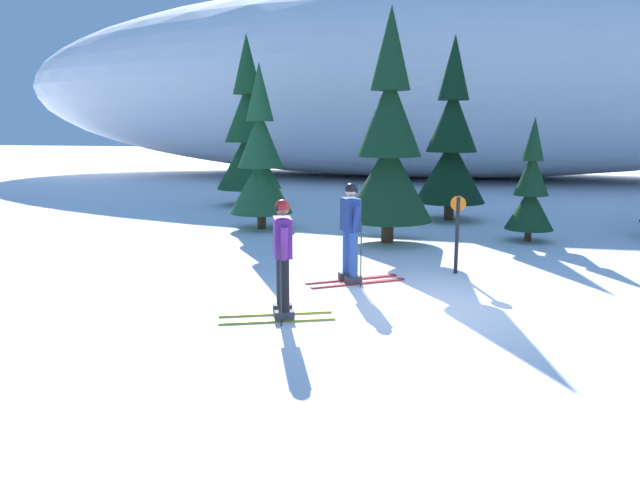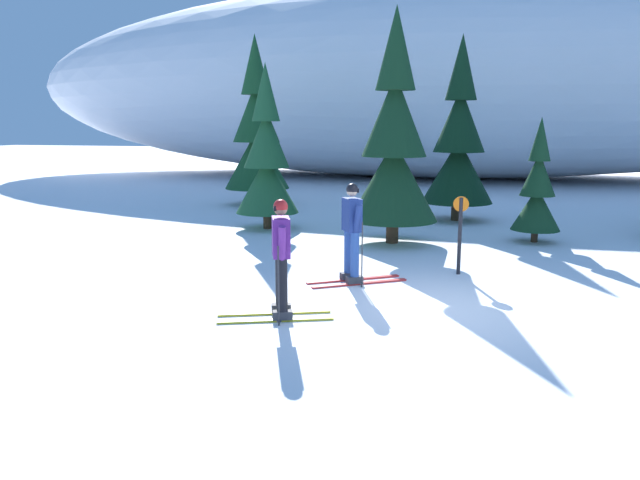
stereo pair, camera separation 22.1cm
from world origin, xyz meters
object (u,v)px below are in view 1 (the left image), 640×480
Objects in this scene: skier_navy_jacket at (351,232)px; pine_tree_center at (451,144)px; pine_tree_far_left at (248,135)px; pine_tree_left at (261,161)px; trail_marker_post at (457,230)px; skier_purple_jacket at (282,257)px; pine_tree_center_right at (531,190)px; pine_tree_center_left at (389,147)px.

pine_tree_center is (1.40, 7.74, 1.27)m from skier_navy_jacket.
pine_tree_left is (2.01, -4.54, -0.58)m from pine_tree_far_left.
pine_tree_left is 2.96× the size of trail_marker_post.
skier_purple_jacket is 8.05m from pine_tree_center_right.
skier_purple_jacket is 6.24m from pine_tree_center_left.
skier_navy_jacket reaches higher than skier_purple_jacket.
pine_tree_center_right is at bearing -56.20° from pine_tree_center.
pine_tree_far_left is 3.92× the size of trail_marker_post.
skier_navy_jacket is at bearing -55.92° from pine_tree_left.
pine_tree_center is at bearing 123.80° from pine_tree_center_right.
pine_tree_center_left is 3.68× the size of trail_marker_post.
skier_purple_jacket is at bearing -119.16° from pine_tree_center_right.
trail_marker_post is at bearing -113.15° from pine_tree_center_right.
pine_tree_center_left is 1.03× the size of pine_tree_center.
pine_tree_far_left is at bearing 134.19° from pine_tree_center_left.
pine_tree_center_left is at bearing 121.13° from trail_marker_post.
pine_tree_far_left reaches higher than pine_tree_center.
pine_tree_far_left is at bearing 165.28° from pine_tree_center.
trail_marker_post is (7.17, -8.40, -1.55)m from pine_tree_far_left.
pine_tree_center_right is (1.96, -2.93, -0.96)m from pine_tree_center.
pine_tree_center is at bearing 79.76° from skier_navy_jacket.
pine_tree_far_left is 5.00m from pine_tree_left.
pine_tree_left is at bearing 143.15° from trail_marker_post.
pine_tree_far_left is 7.92m from pine_tree_center_left.
skier_purple_jacket is 0.32× the size of pine_tree_center_left.
pine_tree_left is 1.48× the size of pine_tree_center_right.
pine_tree_center_right is 4.04m from trail_marker_post.
skier_purple_jacket is 7.77m from pine_tree_left.
pine_tree_left is at bearing 111.38° from skier_purple_jacket.
pine_tree_left is at bearing 124.08° from skier_navy_jacket.
pine_tree_center_right is (3.36, 4.82, 0.31)m from skier_navy_jacket.
pine_tree_center_left is at bearing -108.05° from pine_tree_center.
pine_tree_center_right is at bearing 55.13° from skier_navy_jacket.
skier_navy_jacket is 0.31× the size of pine_tree_far_left.
skier_navy_jacket is 2.11m from trail_marker_post.
pine_tree_center is at bearing 30.01° from pine_tree_left.
pine_tree_left is at bearing -149.99° from pine_tree_center.
pine_tree_left reaches higher than trail_marker_post.
trail_marker_post is at bearing -58.87° from pine_tree_center_left.
skier_navy_jacket is 1.02× the size of skier_purple_jacket.
skier_purple_jacket is 0.59× the size of pine_tree_center_right.
pine_tree_center is 6.77m from trail_marker_post.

